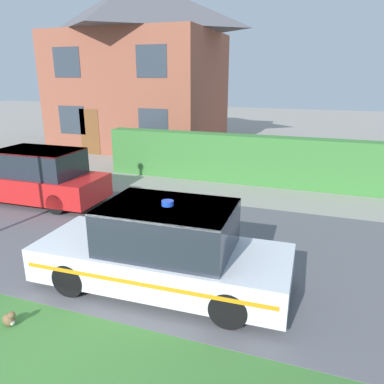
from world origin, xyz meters
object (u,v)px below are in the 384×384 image
cat (9,319)px  neighbour_car_near (35,177)px  house_left (140,65)px  police_car (164,250)px

cat → neighbour_car_near: neighbour_car_near is taller
neighbour_car_near → cat: bearing=126.3°
cat → house_left: house_left is taller
police_car → cat: police_car is taller
police_car → house_left: 14.61m
neighbour_car_near → police_car: bearing=149.6°
police_car → house_left: size_ratio=0.56×
cat → house_left: 15.65m
cat → neighbour_car_near: (-3.70, 4.82, 0.63)m
neighbour_car_near → house_left: size_ratio=0.54×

